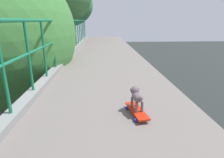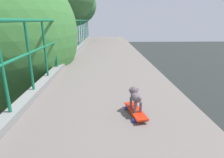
# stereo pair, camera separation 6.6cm
# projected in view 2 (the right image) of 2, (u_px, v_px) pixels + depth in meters

# --- Properties ---
(city_bus) EXTENTS (2.53, 11.33, 3.01)m
(city_bus) POSITION_uv_depth(u_px,v_px,m) (25.00, 65.00, 21.17)
(city_bus) COLOR red
(city_bus) RESTS_ON ground
(roadside_tree_farthest) EXTENTS (5.31, 5.31, 10.28)m
(roadside_tree_farthest) POSITION_uv_depth(u_px,v_px,m) (70.00, 5.00, 18.69)
(roadside_tree_farthest) COLOR #4A382A
(roadside_tree_farthest) RESTS_ON ground
(toy_skateboard) EXTENTS (0.28, 0.57, 0.08)m
(toy_skateboard) POSITION_uv_depth(u_px,v_px,m) (136.00, 111.00, 2.57)
(toy_skateboard) COLOR red
(toy_skateboard) RESTS_ON overpass_deck
(small_dog) EXTENTS (0.18, 0.34, 0.30)m
(small_dog) POSITION_uv_depth(u_px,v_px,m) (135.00, 96.00, 2.55)
(small_dog) COLOR #66545D
(small_dog) RESTS_ON toy_skateboard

